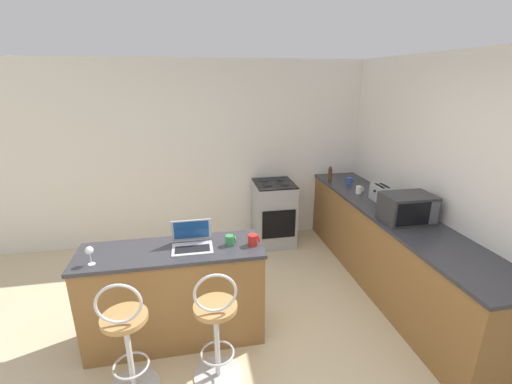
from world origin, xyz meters
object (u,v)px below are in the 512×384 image
object	(u,v)px
mug_white	(359,190)
mug_red	(253,240)
bar_stool_near	(127,341)
laptop	(192,240)
pepper_mill	(330,174)
bar_stool_far	(216,329)
mug_green	(230,240)
mug_blue	(349,181)
toaster	(381,193)
wine_glass_short	(89,251)
stove_range	(274,213)
microwave	(407,208)

from	to	relation	value
mug_white	mug_red	bearing A→B (deg)	-144.23
bar_stool_near	laptop	world-z (taller)	laptop
bar_stool_near	pepper_mill	world-z (taller)	pepper_mill
bar_stool_near	bar_stool_far	bearing A→B (deg)	0.00
mug_green	mug_blue	bearing A→B (deg)	39.41
mug_red	toaster	bearing A→B (deg)	25.87
wine_glass_short	stove_range	bearing A→B (deg)	44.00
bar_stool_near	wine_glass_short	bearing A→B (deg)	124.74
microwave	mug_blue	world-z (taller)	microwave
mug_blue	wine_glass_short	bearing A→B (deg)	-151.07
stove_range	mug_white	world-z (taller)	mug_white
bar_stool_near	bar_stool_far	distance (m)	0.67
mug_green	microwave	bearing A→B (deg)	5.84
bar_stool_far	mug_green	xyz separation A→B (m)	(0.18, 0.53, 0.49)
wine_glass_short	bar_stool_far	bearing A→B (deg)	-23.21
bar_stool_near	microwave	distance (m)	2.86
mug_white	microwave	bearing A→B (deg)	-86.35
laptop	toaster	distance (m)	2.38
mug_blue	mug_green	distance (m)	2.41
laptop	wine_glass_short	world-z (taller)	laptop
stove_range	microwave	bearing A→B (deg)	-57.39
laptop	toaster	bearing A→B (deg)	18.56
laptop	pepper_mill	size ratio (longest dim) A/B	1.56
bar_stool_near	mug_red	bearing A→B (deg)	25.19
laptop	mug_blue	bearing A→B (deg)	34.18
mug_green	pepper_mill	distance (m)	2.35
bar_stool_far	microwave	world-z (taller)	microwave
toaster	mug_white	bearing A→B (deg)	111.04
microwave	stove_range	world-z (taller)	microwave
laptop	mug_green	world-z (taller)	laptop
bar_stool_near	mug_white	size ratio (longest dim) A/B	10.42
bar_stool_near	wine_glass_short	xyz separation A→B (m)	(-0.28, 0.41, 0.56)
mug_green	mug_red	xyz separation A→B (m)	(0.20, -0.04, 0.00)
stove_range	mug_green	world-z (taller)	mug_green
microwave	toaster	distance (m)	0.61
mug_white	wine_glass_short	world-z (taller)	wine_glass_short
mug_white	wine_glass_short	distance (m)	3.18
bar_stool_near	microwave	bearing A→B (deg)	14.91
mug_blue	laptop	bearing A→B (deg)	-145.82
mug_red	stove_range	bearing A→B (deg)	70.61
toaster	wine_glass_short	xyz separation A→B (m)	(-3.05, -0.92, 0.02)
mug_white	stove_range	bearing A→B (deg)	145.21
mug_white	bar_stool_near	bearing A→B (deg)	-148.15
microwave	mug_green	xyz separation A→B (m)	(-1.86, -0.19, -0.10)
mug_blue	pepper_mill	world-z (taller)	pepper_mill
laptop	bar_stool_near	bearing A→B (deg)	-132.08
mug_green	mug_red	bearing A→B (deg)	-10.34
pepper_mill	mug_red	bearing A→B (deg)	-129.74
bar_stool_near	wine_glass_short	world-z (taller)	wine_glass_short
mug_red	wine_glass_short	size ratio (longest dim) A/B	0.66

